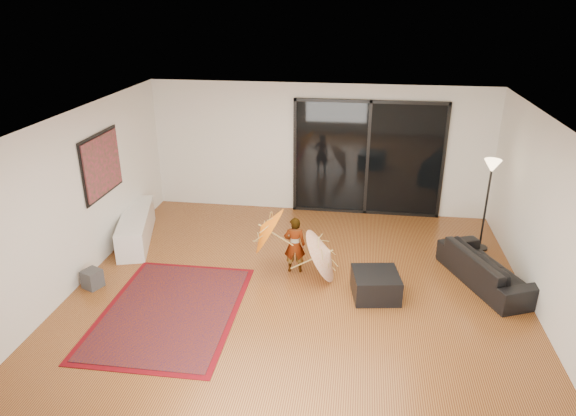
% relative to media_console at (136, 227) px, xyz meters
% --- Properties ---
extents(floor, '(7.00, 7.00, 0.00)m').
position_rel_media_console_xyz_m(floor, '(3.25, -1.53, -0.27)').
color(floor, '#9A5C2A').
rests_on(floor, ground).
extents(ceiling, '(7.00, 7.00, 0.00)m').
position_rel_media_console_xyz_m(ceiling, '(3.25, -1.53, 2.43)').
color(ceiling, white).
rests_on(ceiling, wall_back).
extents(wall_back, '(7.00, 0.00, 7.00)m').
position_rel_media_console_xyz_m(wall_back, '(3.25, 1.97, 1.08)').
color(wall_back, silver).
rests_on(wall_back, floor).
extents(wall_front, '(7.00, 0.00, 7.00)m').
position_rel_media_console_xyz_m(wall_front, '(3.25, -5.03, 1.08)').
color(wall_front, silver).
rests_on(wall_front, floor).
extents(wall_left, '(0.00, 7.00, 7.00)m').
position_rel_media_console_xyz_m(wall_left, '(-0.25, -1.53, 1.08)').
color(wall_left, silver).
rests_on(wall_left, floor).
extents(wall_right, '(0.00, 7.00, 7.00)m').
position_rel_media_console_xyz_m(wall_right, '(6.75, -1.53, 1.08)').
color(wall_right, silver).
rests_on(wall_right, floor).
extents(sliding_door, '(3.06, 0.07, 2.40)m').
position_rel_media_console_xyz_m(sliding_door, '(4.25, 1.94, 0.93)').
color(sliding_door, black).
rests_on(sliding_door, wall_back).
extents(painting, '(0.04, 1.28, 1.08)m').
position_rel_media_console_xyz_m(painting, '(-0.21, -0.53, 1.38)').
color(painting, black).
rests_on(painting, wall_left).
extents(media_console, '(1.00, 1.98, 0.53)m').
position_rel_media_console_xyz_m(media_console, '(0.00, 0.00, 0.00)').
color(media_console, white).
rests_on(media_console, floor).
extents(speaker, '(0.34, 0.34, 0.30)m').
position_rel_media_console_xyz_m(speaker, '(0.00, -1.72, -0.12)').
color(speaker, '#424244').
rests_on(speaker, floor).
extents(persian_rug, '(1.97, 2.73, 0.02)m').
position_rel_media_console_xyz_m(persian_rug, '(1.46, -2.20, -0.26)').
color(persian_rug, '#61080F').
rests_on(persian_rug, floor).
extents(sofa, '(1.41, 2.00, 0.54)m').
position_rel_media_console_xyz_m(sofa, '(6.20, -0.69, 0.01)').
color(sofa, black).
rests_on(sofa, floor).
extents(ottoman, '(0.79, 0.79, 0.39)m').
position_rel_media_console_xyz_m(ottoman, '(4.43, -1.34, -0.07)').
color(ottoman, black).
rests_on(ottoman, floor).
extents(floor_lamp, '(0.29, 0.29, 1.69)m').
position_rel_media_console_xyz_m(floor_lamp, '(6.35, 0.56, 1.07)').
color(floor_lamp, black).
rests_on(floor_lamp, floor).
extents(child, '(0.38, 0.27, 0.97)m').
position_rel_media_console_xyz_m(child, '(3.10, -0.75, 0.22)').
color(child, '#999999').
rests_on(child, floor).
extents(parasol_orange, '(0.59, 0.86, 0.88)m').
position_rel_media_console_xyz_m(parasol_orange, '(2.55, -0.80, 0.47)').
color(parasol_orange, orange).
rests_on(parasol_orange, child).
extents(parasol_white, '(0.62, 0.91, 0.96)m').
position_rel_media_console_xyz_m(parasol_white, '(3.70, -0.90, 0.24)').
color(parasol_white, silver).
rests_on(parasol_white, floor).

